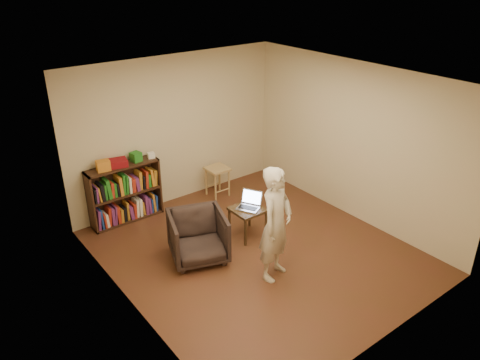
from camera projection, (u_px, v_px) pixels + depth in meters
floor at (257, 252)px, 7.03m from camera, size 4.50×4.50×0.00m
ceiling at (260, 80)px, 5.91m from camera, size 4.50×4.50×0.00m
wall_back at (176, 130)px, 8.08m from camera, size 4.00×0.00×4.00m
wall_left at (124, 218)px, 5.37m from camera, size 0.00×4.50×4.50m
wall_right at (354, 142)px, 7.57m from camera, size 0.00×4.50×4.50m
bookshelf at (125, 196)px, 7.72m from camera, size 1.20×0.30×1.00m
box_yellow at (103, 166)px, 7.25m from camera, size 0.22×0.18×0.17m
red_cloth at (116, 163)px, 7.41m from camera, size 0.37×0.31×0.11m
box_green at (136, 157)px, 7.58m from camera, size 0.18×0.18×0.15m
box_white at (151, 155)px, 7.73m from camera, size 0.13×0.13×0.09m
stool at (217, 173)px, 8.52m from camera, size 0.38×0.38×0.55m
armchair at (198, 237)px, 6.73m from camera, size 1.00×1.01×0.73m
side_table at (248, 213)px, 7.28m from camera, size 0.47×0.47×0.48m
laptop at (250, 204)px, 7.27m from camera, size 0.44×0.45×0.24m
person at (276, 224)px, 6.18m from camera, size 0.70×0.58×1.63m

